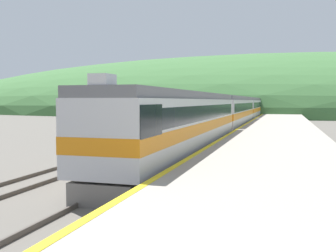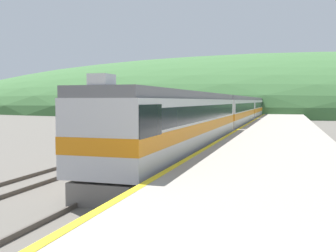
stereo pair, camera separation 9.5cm
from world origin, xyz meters
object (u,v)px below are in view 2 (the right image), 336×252
object	(u,v)px
carriage_second	(234,112)
express_train_lead_car	(182,123)
carriage_fourth	(260,107)
siding_train	(210,111)
carriage_third	(251,109)
carriage_fifth	(265,105)

from	to	relation	value
carriage_second	express_train_lead_car	bearing A→B (deg)	-90.00
carriage_fourth	siding_train	bearing A→B (deg)	-97.28
carriage_second	carriage_fourth	distance (m)	44.06
carriage_fourth	express_train_lead_car	bearing A→B (deg)	-90.00
carriage_third	siding_train	bearing A→B (deg)	-109.07
carriage_second	carriage_fourth	xyz separation A→B (m)	(0.00, 44.06, 0.00)
express_train_lead_car	carriage_fourth	distance (m)	66.56
carriage_second	carriage_fifth	xyz separation A→B (m)	(0.00, 66.09, 0.00)
express_train_lead_car	carriage_third	distance (m)	44.53
carriage_fourth	carriage_second	bearing A→B (deg)	-90.00
carriage_fifth	carriage_third	bearing A→B (deg)	-90.00
express_train_lead_car	carriage_fourth	size ratio (longest dim) A/B	1.02
express_train_lead_car	siding_train	world-z (taller)	express_train_lead_car
carriage_third	siding_train	world-z (taller)	carriage_third
express_train_lead_car	carriage_fourth	xyz separation A→B (m)	(0.00, 66.56, -0.01)
carriage_second	siding_train	distance (m)	10.16
carriage_fourth	carriage_fifth	size ratio (longest dim) A/B	1.00
carriage_second	carriage_fifth	distance (m)	66.09
carriage_third	carriage_fourth	bearing A→B (deg)	90.00
carriage_third	carriage_fifth	size ratio (longest dim) A/B	1.00
carriage_second	carriage_third	world-z (taller)	same
carriage_third	carriage_fifth	world-z (taller)	same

